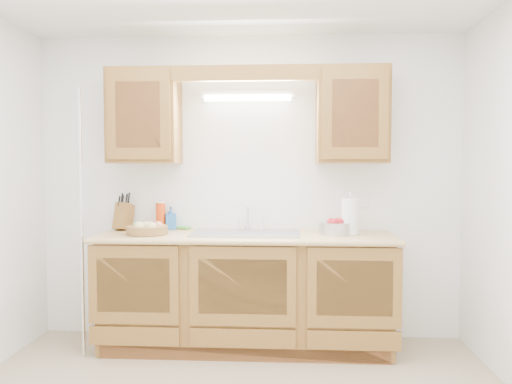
# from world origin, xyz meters

# --- Properties ---
(room) EXTENTS (3.52, 3.50, 2.50)m
(room) POSITION_xyz_m (0.00, 0.00, 1.25)
(room) COLOR tan
(room) RESTS_ON ground
(base_cabinets) EXTENTS (2.20, 0.60, 0.86)m
(base_cabinets) POSITION_xyz_m (0.00, 1.20, 0.44)
(base_cabinets) COLOR brown
(base_cabinets) RESTS_ON ground
(countertop) EXTENTS (2.30, 0.63, 0.04)m
(countertop) POSITION_xyz_m (0.00, 1.19, 0.88)
(countertop) COLOR tan
(countertop) RESTS_ON base_cabinets
(upper_cabinet_left) EXTENTS (0.55, 0.33, 0.75)m
(upper_cabinet_left) POSITION_xyz_m (-0.83, 1.33, 1.83)
(upper_cabinet_left) COLOR brown
(upper_cabinet_left) RESTS_ON room
(upper_cabinet_right) EXTENTS (0.55, 0.33, 0.75)m
(upper_cabinet_right) POSITION_xyz_m (0.83, 1.33, 1.83)
(upper_cabinet_right) COLOR brown
(upper_cabinet_right) RESTS_ON room
(valance) EXTENTS (2.20, 0.05, 0.12)m
(valance) POSITION_xyz_m (0.00, 1.19, 2.14)
(valance) COLOR brown
(valance) RESTS_ON room
(fluorescent_fixture) EXTENTS (0.76, 0.08, 0.08)m
(fluorescent_fixture) POSITION_xyz_m (0.00, 1.42, 2.00)
(fluorescent_fixture) COLOR white
(fluorescent_fixture) RESTS_ON room
(sink) EXTENTS (0.84, 0.46, 0.36)m
(sink) POSITION_xyz_m (0.00, 1.21, 0.83)
(sink) COLOR #9E9EA3
(sink) RESTS_ON countertop
(wire_shelf_pole) EXTENTS (0.03, 0.03, 2.00)m
(wire_shelf_pole) POSITION_xyz_m (-1.20, 0.94, 1.00)
(wire_shelf_pole) COLOR silver
(wire_shelf_pole) RESTS_ON ground
(outlet_plate) EXTENTS (0.08, 0.01, 0.12)m
(outlet_plate) POSITION_xyz_m (0.95, 1.49, 1.15)
(outlet_plate) COLOR white
(outlet_plate) RESTS_ON room
(fruit_basket) EXTENTS (0.42, 0.42, 0.10)m
(fruit_basket) POSITION_xyz_m (-0.76, 1.13, 0.94)
(fruit_basket) COLOR olive
(fruit_basket) RESTS_ON countertop
(knife_block) EXTENTS (0.15, 0.20, 0.32)m
(knife_block) POSITION_xyz_m (-1.03, 1.39, 1.01)
(knife_block) COLOR brown
(knife_block) RESTS_ON countertop
(orange_canister) EXTENTS (0.10, 0.10, 0.23)m
(orange_canister) POSITION_xyz_m (-0.73, 1.42, 1.02)
(orange_canister) COLOR red
(orange_canister) RESTS_ON countertop
(soap_bottle) EXTENTS (0.11, 0.11, 0.19)m
(soap_bottle) POSITION_xyz_m (-0.65, 1.44, 1.00)
(soap_bottle) COLOR #2463B4
(soap_bottle) RESTS_ON countertop
(sponge) EXTENTS (0.12, 0.10, 0.02)m
(sponge) POSITION_xyz_m (-0.54, 1.44, 0.91)
(sponge) COLOR #CC333F
(sponge) RESTS_ON countertop
(paper_towel) EXTENTS (0.16, 0.16, 0.33)m
(paper_towel) POSITION_xyz_m (0.81, 1.21, 1.04)
(paper_towel) COLOR silver
(paper_towel) RESTS_ON countertop
(apple_bowl) EXTENTS (0.30, 0.30, 0.13)m
(apple_bowl) POSITION_xyz_m (0.69, 1.21, 0.96)
(apple_bowl) COLOR silver
(apple_bowl) RESTS_ON countertop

